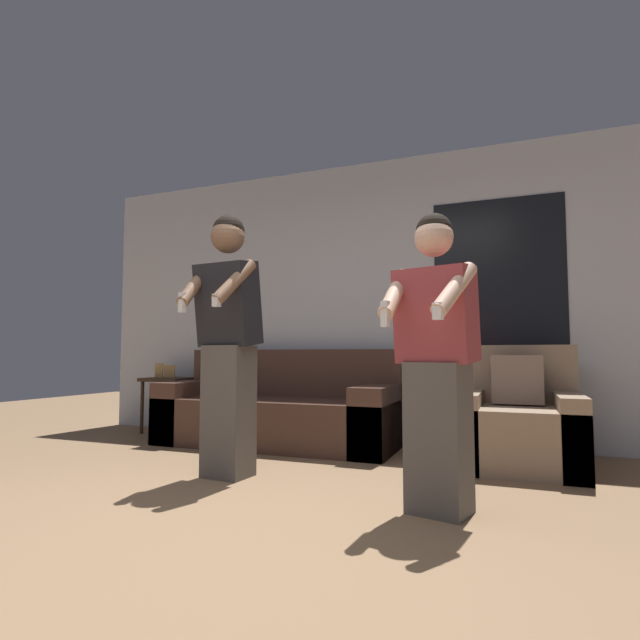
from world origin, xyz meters
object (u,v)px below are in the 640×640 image
couch (281,411)px  armchair (518,424)px  side_table (169,386)px  person_left (228,339)px  person_right (436,359)px

couch → armchair: bearing=-5.4°
couch → side_table: 1.44m
couch → person_left: (0.21, -1.26, 0.63)m
armchair → side_table: armchair is taller
armchair → person_right: (-0.40, -1.33, 0.49)m
side_table → person_right: (3.05, -1.72, 0.31)m
couch → person_right: (1.64, -1.52, 0.50)m
side_table → person_left: bearing=-41.9°
armchair → person_right: 1.47m
couch → armchair: (2.03, -0.19, 0.01)m
person_right → armchair: bearing=73.4°
side_table → couch: bearing=-7.9°
armchair → side_table: 3.47m
couch → person_left: 1.42m
person_left → armchair: bearing=30.2°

